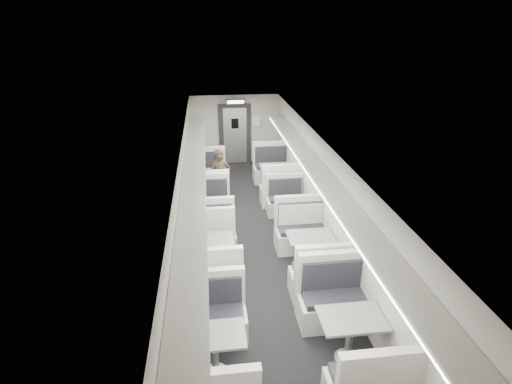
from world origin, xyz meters
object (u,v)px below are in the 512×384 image
object	(u,v)px
booth_left_d	(215,354)
passenger	(220,177)
booth_right_c	(310,252)
booth_right_d	(350,338)
exit_sign	(235,102)
booth_left_b	(210,219)
booth_left_c	(211,255)
booth_right_a	(276,178)
vestibule_door	(235,135)
booth_left_a	(208,184)
booth_right_b	(291,214)

from	to	relation	value
booth_left_d	passenger	world-z (taller)	passenger
booth_right_c	booth_right_d	world-z (taller)	booth_right_d
booth_left_d	booth_right_d	world-z (taller)	booth_right_d
booth_left_d	exit_sign	xyz separation A→B (m)	(1.00, 8.74, 1.90)
booth_left_b	passenger	distance (m)	1.74
booth_left_c	passenger	size ratio (longest dim) A/B	1.43
booth_left_b	booth_right_c	world-z (taller)	booth_right_c
booth_right_a	booth_right_c	world-z (taller)	booth_right_a
booth_left_b	vestibule_door	bearing A→B (deg)	78.76
booth_left_a	booth_right_b	xyz separation A→B (m)	(2.00, -2.07, -0.04)
booth_left_b	exit_sign	bearing A→B (deg)	77.59
booth_left_d	booth_right_c	distance (m)	3.15
booth_left_d	booth_left_a	bearing A→B (deg)	90.00
booth_left_a	booth_right_d	size ratio (longest dim) A/B	0.96
vestibule_door	exit_sign	bearing A→B (deg)	-90.00
booth_right_d	booth_right_c	bearing A→B (deg)	90.00
booth_left_a	booth_right_a	xyz separation A→B (m)	(2.00, 0.14, 0.02)
booth_left_c	booth_right_d	world-z (taller)	booth_right_d
booth_left_c	vestibule_door	xyz separation A→B (m)	(1.00, 6.65, 0.64)
booth_left_d	vestibule_door	world-z (taller)	vestibule_door
booth_right_a	booth_right_c	xyz separation A→B (m)	(0.00, -4.08, -0.01)
booth_right_b	booth_right_d	world-z (taller)	booth_right_d
booth_left_a	booth_right_b	size ratio (longest dim) A/B	1.12
booth_left_a	booth_left_b	size ratio (longest dim) A/B	1.02
booth_left_b	booth_right_c	xyz separation A→B (m)	(2.00, -1.76, 0.02)
booth_left_a	vestibule_door	xyz separation A→B (m)	(1.00, 2.85, 0.64)
booth_left_b	booth_right_c	size ratio (longest dim) A/B	0.96
booth_left_a	vestibule_door	size ratio (longest dim) A/B	1.06
booth_right_d	exit_sign	size ratio (longest dim) A/B	3.76
exit_sign	booth_right_a	bearing A→B (deg)	-65.82
booth_right_b	booth_left_c	bearing A→B (deg)	-139.21
vestibule_door	booth_right_a	bearing A→B (deg)	-69.78
booth_left_a	booth_right_b	distance (m)	2.88
booth_left_b	booth_left_c	distance (m)	1.62
booth_left_c	booth_right_a	distance (m)	4.42
booth_right_b	booth_left_d	bearing A→B (deg)	-114.95
booth_left_b	booth_left_d	bearing A→B (deg)	-90.00
passenger	booth_left_c	bearing A→B (deg)	-95.95
booth_right_b	booth_right_d	bearing A→B (deg)	-90.00
booth_left_b	booth_right_b	distance (m)	2.00
booth_left_c	booth_right_c	xyz separation A→B (m)	(2.00, -0.14, 0.00)
booth_left_b	booth_right_c	bearing A→B (deg)	-41.39
booth_left_c	passenger	distance (m)	3.32
booth_left_b	passenger	world-z (taller)	passenger
vestibule_door	exit_sign	size ratio (longest dim) A/B	3.39
booth_right_a	vestibule_door	world-z (taller)	vestibule_door
booth_left_c	booth_right_c	bearing A→B (deg)	-4.07
booth_left_d	booth_right_b	bearing A→B (deg)	65.05
booth_left_a	booth_right_c	size ratio (longest dim) A/B	0.98
booth_right_c	booth_right_d	xyz separation A→B (m)	(0.00, -2.41, 0.01)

